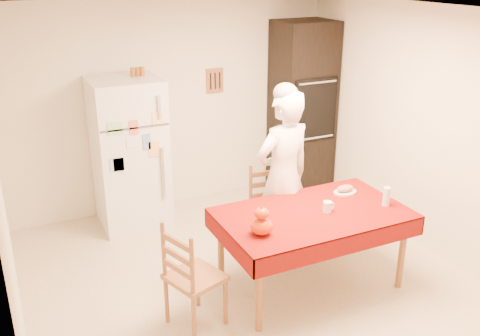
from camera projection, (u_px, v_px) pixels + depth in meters
floor at (257, 291)px, 4.98m from camera, size 4.50×4.50×0.00m
room_shell at (259, 124)px, 4.39m from camera, size 4.02×4.52×2.51m
refrigerator at (130, 154)px, 5.99m from camera, size 0.75×0.74×1.70m
oven_cabinet at (302, 108)px, 6.85m from camera, size 0.70×0.62×2.20m
dining_table at (313, 219)px, 4.83m from camera, size 1.70×1.00×0.76m
chair_far at (270, 207)px, 5.50m from camera, size 0.47×0.45×0.95m
chair_left at (189, 274)px, 4.32m from camera, size 0.51×0.53×0.95m
seated_woman at (283, 177)px, 5.27m from camera, size 0.70×0.52×1.76m
coffee_mug at (327, 207)px, 4.79m from camera, size 0.08×0.08×0.10m
pumpkin_lower at (262, 226)px, 4.40m from camera, size 0.19×0.19×0.14m
pumpkin_upper at (262, 213)px, 4.35m from camera, size 0.12×0.12×0.09m
wine_glass at (386, 196)px, 4.91m from camera, size 0.07×0.07×0.18m
bread_plate at (345, 192)px, 5.19m from camera, size 0.24×0.24×0.02m
bread_loaf at (345, 188)px, 5.18m from camera, size 0.18×0.10×0.06m
spice_jar_left at (133, 72)px, 5.75m from camera, size 0.05×0.05×0.10m
spice_jar_mid at (137, 72)px, 5.77m from camera, size 0.05×0.05×0.10m
spice_jar_right at (142, 71)px, 5.79m from camera, size 0.05×0.05×0.10m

